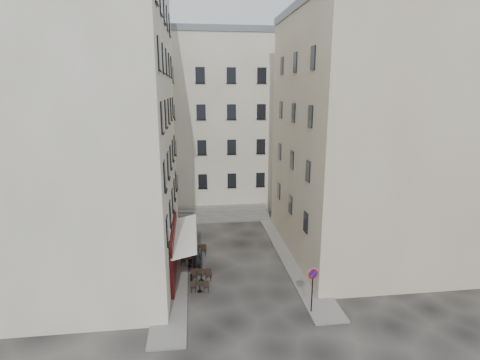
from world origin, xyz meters
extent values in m
plane|color=black|center=(0.00, 0.00, 0.00)|extent=(90.00, 90.00, 0.00)
cube|color=slate|center=(-4.50, 4.00, 0.06)|extent=(2.00, 22.00, 0.12)
cube|color=slate|center=(4.50, 3.00, 0.06)|extent=(2.00, 18.00, 0.12)
cube|color=#BDB7A1|center=(-10.50, 3.00, 10.00)|extent=(12.00, 16.00, 20.00)
cube|color=tan|center=(10.50, 3.50, 9.00)|extent=(12.00, 14.00, 18.00)
cube|color=slate|center=(10.50, 3.50, 18.30)|extent=(12.20, 14.20, 0.60)
cube|color=#BDB7A1|center=(-1.00, 19.00, 9.00)|extent=(18.00, 10.00, 18.00)
cube|color=slate|center=(-1.00, 19.00, 18.30)|extent=(18.20, 10.20, 0.60)
cube|color=#400D09|center=(-4.42, 1.00, 1.75)|extent=(0.25, 7.00, 3.50)
cube|color=black|center=(-4.38, 1.00, 1.40)|extent=(0.06, 3.85, 2.00)
cube|color=white|center=(-3.60, 1.00, 2.95)|extent=(1.58, 7.30, 0.41)
cube|color=slate|center=(0.00, 11.90, 0.10)|extent=(9.00, 1.80, 0.20)
cube|color=slate|center=(0.00, 12.35, 0.30)|extent=(9.00, 1.80, 0.20)
cube|color=slate|center=(0.00, 12.80, 0.50)|extent=(9.00, 1.80, 0.20)
cube|color=slate|center=(0.00, 13.25, 0.70)|extent=(9.00, 1.80, 0.20)
cylinder|color=black|center=(-3.25, -1.00, 0.45)|extent=(0.10, 0.10, 0.90)
sphere|color=black|center=(-3.25, -1.00, 0.92)|extent=(0.12, 0.12, 0.12)
cylinder|color=black|center=(-3.25, 2.50, 0.45)|extent=(0.10, 0.10, 0.90)
sphere|color=black|center=(-3.25, 2.50, 0.92)|extent=(0.12, 0.12, 0.12)
cylinder|color=black|center=(-3.25, 6.00, 0.45)|extent=(0.10, 0.10, 0.90)
sphere|color=black|center=(-3.25, 6.00, 0.92)|extent=(0.12, 0.12, 0.12)
cylinder|color=black|center=(3.65, -4.77, 1.39)|extent=(0.07, 0.07, 2.78)
cylinder|color=red|center=(3.65, -4.78, 2.50)|extent=(0.64, 0.15, 0.64)
cylinder|color=navy|center=(3.65, -4.80, 2.50)|extent=(0.46, 0.12, 0.47)
cube|color=red|center=(3.65, -4.83, 2.50)|extent=(0.37, 0.09, 0.38)
cylinder|color=black|center=(-2.71, -1.64, 0.06)|extent=(0.32, 0.32, 0.02)
cylinder|color=black|center=(-2.71, -1.64, 0.36)|extent=(0.05, 0.05, 0.63)
cylinder|color=black|center=(-2.71, -1.64, 0.65)|extent=(0.54, 0.54, 0.04)
cube|color=black|center=(-2.31, -1.64, 0.41)|extent=(0.34, 0.34, 0.81)
cube|color=black|center=(-3.12, -1.55, 0.41)|extent=(0.34, 0.34, 0.81)
cylinder|color=black|center=(-2.60, -0.28, 0.08)|extent=(0.39, 0.39, 0.02)
cylinder|color=black|center=(-2.60, -0.28, 0.43)|extent=(0.05, 0.05, 0.76)
cylinder|color=black|center=(-2.60, -0.28, 0.78)|extent=(0.65, 0.65, 0.04)
cube|color=black|center=(-2.11, -0.28, 0.49)|extent=(0.41, 0.41, 0.98)
cube|color=black|center=(-3.08, -0.18, 0.49)|extent=(0.41, 0.41, 0.98)
cylinder|color=black|center=(-3.41, 2.01, 0.07)|extent=(0.35, 0.35, 0.02)
cylinder|color=black|center=(-3.41, 2.01, 0.38)|extent=(0.05, 0.05, 0.67)
cylinder|color=black|center=(-3.41, 2.01, 0.69)|extent=(0.58, 0.58, 0.04)
cube|color=black|center=(-2.97, 2.01, 0.43)|extent=(0.37, 0.37, 0.87)
cube|color=black|center=(-3.84, 2.11, 0.43)|extent=(0.37, 0.37, 0.87)
cylinder|color=black|center=(-3.35, 3.14, 0.07)|extent=(0.38, 0.38, 0.02)
cylinder|color=black|center=(-3.35, 3.14, 0.42)|extent=(0.05, 0.05, 0.74)
cylinder|color=black|center=(-3.35, 3.14, 0.76)|extent=(0.64, 0.64, 0.04)
cube|color=black|center=(-2.87, 3.14, 0.48)|extent=(0.40, 0.40, 0.95)
cube|color=black|center=(-3.82, 3.24, 0.48)|extent=(0.40, 0.40, 0.95)
cylinder|color=black|center=(-2.81, 3.77, 0.08)|extent=(0.40, 0.40, 0.02)
cylinder|color=black|center=(-2.81, 3.77, 0.44)|extent=(0.06, 0.06, 0.77)
cylinder|color=black|center=(-2.81, 3.77, 0.80)|extent=(0.66, 0.66, 0.04)
cube|color=black|center=(-2.31, 3.77, 0.50)|extent=(0.42, 0.42, 0.99)
cube|color=black|center=(-3.31, 3.88, 0.50)|extent=(0.42, 0.42, 0.99)
imported|color=black|center=(-2.83, 1.03, 0.95)|extent=(0.74, 0.53, 1.89)
camera|label=1|loc=(-2.86, -23.39, 12.61)|focal=28.00mm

